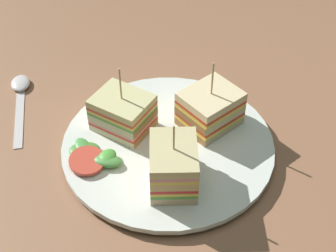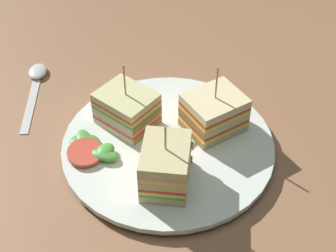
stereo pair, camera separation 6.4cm
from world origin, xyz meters
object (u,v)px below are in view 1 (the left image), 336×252
Objects in this scene: sandwich_wedge_1 at (176,165)px; sandwich_wedge_2 at (210,109)px; spoon at (20,91)px; plate at (168,145)px; sandwich_wedge_0 at (123,113)px.

sandwich_wedge_2 is (10.00, -5.68, -0.28)cm from sandwich_wedge_1.
sandwich_wedge_2 reaches higher than sandwich_wedge_1.
sandwich_wedge_1 is 0.92× the size of sandwich_wedge_2.
plate is at bearing -128.33° from spoon.
spoon is (10.32, 15.48, -3.49)cm from sandwich_wedge_0.
sandwich_wedge_0 reaches higher than spoon.
sandwich_wedge_1 is at bearing 25.86° from sandwich_wedge_2.
sandwich_wedge_0 is at bearing 57.17° from plate.
sandwich_wedge_0 reaches higher than plate.
sandwich_wedge_2 is (-0.45, -11.66, 0.13)cm from sandwich_wedge_0.
sandwich_wedge_1 is 30.12cm from spoon.
plate is 2.88× the size of sandwich_wedge_0.
sandwich_wedge_2 is at bearing -25.43° from sandwich_wedge_1.
sandwich_wedge_0 is 0.96× the size of sandwich_wedge_2.
spoon is (10.77, 27.14, -3.62)cm from sandwich_wedge_2.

